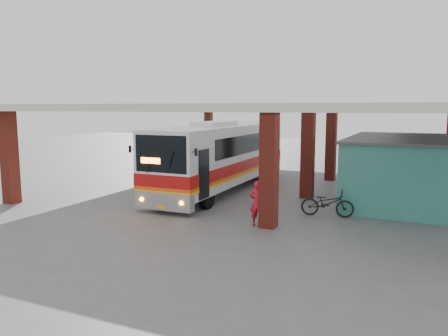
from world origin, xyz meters
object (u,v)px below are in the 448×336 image
pedestrian (258,203)px  red_chair (350,185)px  coach_bus (223,156)px  motorcycle (327,203)px

pedestrian → red_chair: 9.10m
coach_bus → motorcycle: 7.53m
coach_bus → motorcycle: coach_bus is taller
coach_bus → red_chair: size_ratio=18.26×
coach_bus → motorcycle: size_ratio=6.05×
motorcycle → pedestrian: pedestrian is taller
coach_bus → red_chair: (6.45, 2.58, -1.55)m
coach_bus → pedestrian: 7.66m
pedestrian → motorcycle: bearing=-137.3°
coach_bus → pedestrian: (4.32, -6.25, -0.99)m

